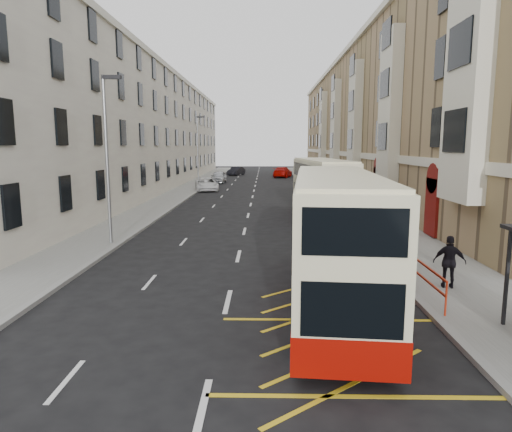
{
  "coord_description": "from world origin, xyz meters",
  "views": [
    {
      "loc": [
        1.16,
        -9.84,
        4.89
      ],
      "look_at": [
        0.8,
        9.15,
        1.95
      ],
      "focal_mm": 32.0,
      "sensor_mm": 36.0,
      "label": 1
    }
  ],
  "objects_px": {
    "double_decker_front": "(335,240)",
    "pedestrian_far": "(450,262)",
    "car_red": "(283,172)",
    "street_lamp_near": "(108,151)",
    "double_decker_rear": "(322,190)",
    "car_silver": "(219,177)",
    "white_van": "(206,184)",
    "street_lamp_far": "(198,148)",
    "car_dark": "(236,171)"
  },
  "relations": [
    {
      "from": "double_decker_front",
      "to": "pedestrian_far",
      "type": "bearing_deg",
      "value": 25.04
    },
    {
      "from": "car_dark",
      "to": "pedestrian_far",
      "type": "bearing_deg",
      "value": -60.0
    },
    {
      "from": "car_silver",
      "to": "car_dark",
      "type": "xyz_separation_m",
      "value": [
        1.36,
        15.85,
        -0.08
      ]
    },
    {
      "from": "double_decker_front",
      "to": "double_decker_rear",
      "type": "xyz_separation_m",
      "value": [
        1.64,
        16.23,
        -0.03
      ]
    },
    {
      "from": "street_lamp_near",
      "to": "white_van",
      "type": "relative_size",
      "value": 1.59
    },
    {
      "from": "street_lamp_near",
      "to": "car_dark",
      "type": "bearing_deg",
      "value": 87.04
    },
    {
      "from": "double_decker_rear",
      "to": "car_silver",
      "type": "height_order",
      "value": "double_decker_rear"
    },
    {
      "from": "pedestrian_far",
      "to": "car_dark",
      "type": "distance_m",
      "value": 61.93
    },
    {
      "from": "street_lamp_far",
      "to": "double_decker_rear",
      "type": "distance_m",
      "value": 24.99
    },
    {
      "from": "double_decker_front",
      "to": "double_decker_rear",
      "type": "relative_size",
      "value": 1.02
    },
    {
      "from": "double_decker_rear",
      "to": "car_silver",
      "type": "xyz_separation_m",
      "value": [
        -9.83,
        30.37,
        -1.25
      ]
    },
    {
      "from": "pedestrian_far",
      "to": "car_silver",
      "type": "xyz_separation_m",
      "value": [
        -12.27,
        45.12,
        -0.24
      ]
    },
    {
      "from": "double_decker_front",
      "to": "car_red",
      "type": "relative_size",
      "value": 1.87
    },
    {
      "from": "street_lamp_far",
      "to": "car_silver",
      "type": "xyz_separation_m",
      "value": [
        1.44,
        8.23,
        -3.84
      ]
    },
    {
      "from": "car_red",
      "to": "white_van",
      "type": "bearing_deg",
      "value": 80.29
    },
    {
      "from": "car_red",
      "to": "street_lamp_near",
      "type": "bearing_deg",
      "value": 91.41
    },
    {
      "from": "car_red",
      "to": "car_silver",
      "type": "bearing_deg",
      "value": 65.03
    },
    {
      "from": "double_decker_front",
      "to": "pedestrian_far",
      "type": "distance_m",
      "value": 4.46
    },
    {
      "from": "double_decker_front",
      "to": "car_dark",
      "type": "bearing_deg",
      "value": 101.23
    },
    {
      "from": "street_lamp_near",
      "to": "pedestrian_far",
      "type": "relative_size",
      "value": 4.51
    },
    {
      "from": "white_van",
      "to": "double_decker_rear",
      "type": "bearing_deg",
      "value": -74.77
    },
    {
      "from": "street_lamp_far",
      "to": "white_van",
      "type": "distance_m",
      "value": 4.65
    },
    {
      "from": "car_silver",
      "to": "car_red",
      "type": "bearing_deg",
      "value": 53.53
    },
    {
      "from": "street_lamp_far",
      "to": "pedestrian_far",
      "type": "xyz_separation_m",
      "value": [
        13.71,
        -36.89,
        -3.6
      ]
    },
    {
      "from": "street_lamp_near",
      "to": "double_decker_rear",
      "type": "distance_m",
      "value": 13.98
    },
    {
      "from": "pedestrian_far",
      "to": "car_dark",
      "type": "relative_size",
      "value": 0.41
    },
    {
      "from": "double_decker_rear",
      "to": "street_lamp_near",
      "type": "bearing_deg",
      "value": -150.21
    },
    {
      "from": "car_silver",
      "to": "double_decker_rear",
      "type": "bearing_deg",
      "value": -70.38
    },
    {
      "from": "double_decker_front",
      "to": "pedestrian_far",
      "type": "xyz_separation_m",
      "value": [
        4.08,
        1.49,
        -1.04
      ]
    },
    {
      "from": "street_lamp_near",
      "to": "white_van",
      "type": "bearing_deg",
      "value": 87.63
    },
    {
      "from": "double_decker_rear",
      "to": "car_dark",
      "type": "xyz_separation_m",
      "value": [
        -8.47,
        46.22,
        -1.33
      ]
    },
    {
      "from": "car_dark",
      "to": "double_decker_rear",
      "type": "bearing_deg",
      "value": -59.76
    },
    {
      "from": "double_decker_front",
      "to": "white_van",
      "type": "relative_size",
      "value": 2.06
    },
    {
      "from": "double_decker_front",
      "to": "car_silver",
      "type": "relative_size",
      "value": 2.22
    },
    {
      "from": "car_silver",
      "to": "street_lamp_near",
      "type": "bearing_deg",
      "value": -90.48
    },
    {
      "from": "street_lamp_near",
      "to": "car_red",
      "type": "bearing_deg",
      "value": 78.23
    },
    {
      "from": "pedestrian_far",
      "to": "car_red",
      "type": "xyz_separation_m",
      "value": [
        -3.4,
        56.41,
        -0.23
      ]
    },
    {
      "from": "street_lamp_near",
      "to": "white_van",
      "type": "xyz_separation_m",
      "value": [
        1.15,
        27.81,
        -3.93
      ]
    },
    {
      "from": "street_lamp_near",
      "to": "double_decker_front",
      "type": "distance_m",
      "value": 13.02
    },
    {
      "from": "car_dark",
      "to": "car_red",
      "type": "bearing_deg",
      "value": -11.35
    },
    {
      "from": "double_decker_rear",
      "to": "car_red",
      "type": "height_order",
      "value": "double_decker_rear"
    },
    {
      "from": "white_van",
      "to": "car_dark",
      "type": "distance_m",
      "value": 26.32
    },
    {
      "from": "double_decker_rear",
      "to": "pedestrian_far",
      "type": "relative_size",
      "value": 5.75
    },
    {
      "from": "double_decker_front",
      "to": "white_van",
      "type": "bearing_deg",
      "value": 108.18
    },
    {
      "from": "car_silver",
      "to": "car_dark",
      "type": "height_order",
      "value": "car_silver"
    },
    {
      "from": "street_lamp_far",
      "to": "car_dark",
      "type": "bearing_deg",
      "value": 83.37
    },
    {
      "from": "street_lamp_far",
      "to": "white_van",
      "type": "bearing_deg",
      "value": -62.31
    },
    {
      "from": "white_van",
      "to": "car_silver",
      "type": "relative_size",
      "value": 1.08
    },
    {
      "from": "white_van",
      "to": "street_lamp_far",
      "type": "bearing_deg",
      "value": 106.02
    },
    {
      "from": "car_silver",
      "to": "car_dark",
      "type": "bearing_deg",
      "value": 86.79
    }
  ]
}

